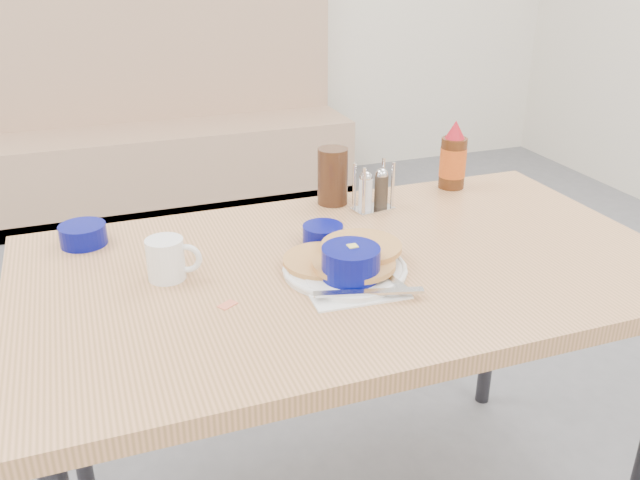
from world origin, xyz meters
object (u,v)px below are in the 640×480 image
object	(u,v)px
pancake_plate	(346,263)
coffee_mug	(167,259)
booth_bench	(175,140)
creamer_bowl	(83,235)
grits_setting	(351,268)
dining_table	(349,287)
condiment_caddy	(373,193)
butter_bowl	(323,234)
amber_tumbler	(333,176)
syrup_bottle	(453,159)

from	to	relation	value
pancake_plate	coffee_mug	xyz separation A→B (m)	(-0.35, 0.09, 0.03)
booth_bench	creamer_bowl	xyz separation A→B (m)	(-0.53, -2.24, 0.43)
booth_bench	grits_setting	size ratio (longest dim) A/B	8.90
dining_table	condiment_caddy	distance (m)	0.33
coffee_mug	butter_bowl	xyz separation A→B (m)	(0.36, 0.06, -0.02)
dining_table	butter_bowl	xyz separation A→B (m)	(-0.02, 0.12, 0.08)
creamer_bowl	butter_bowl	xyz separation A→B (m)	(0.51, -0.18, -0.00)
butter_bowl	amber_tumbler	size ratio (longest dim) A/B	0.63
coffee_mug	syrup_bottle	bearing A→B (deg)	18.94
creamer_bowl	syrup_bottle	xyz separation A→B (m)	(0.98, 0.05, 0.06)
pancake_plate	syrup_bottle	world-z (taller)	syrup_bottle
grits_setting	dining_table	bearing A→B (deg)	68.63
butter_bowl	syrup_bottle	xyz separation A→B (m)	(0.46, 0.22, 0.06)
dining_table	pancake_plate	world-z (taller)	pancake_plate
condiment_caddy	pancake_plate	bearing A→B (deg)	-133.15
dining_table	creamer_bowl	world-z (taller)	creamer_bowl
dining_table	condiment_caddy	size ratio (longest dim) A/B	11.26
amber_tumbler	coffee_mug	bearing A→B (deg)	-148.91
syrup_bottle	booth_bench	bearing A→B (deg)	101.48
syrup_bottle	condiment_caddy	bearing A→B (deg)	-164.16
amber_tumbler	condiment_caddy	distance (m)	0.12
creamer_bowl	amber_tumbler	world-z (taller)	amber_tumbler
syrup_bottle	amber_tumbler	bearing A→B (deg)	180.00
booth_bench	amber_tumbler	distance (m)	2.25
booth_bench	dining_table	world-z (taller)	booth_bench
booth_bench	butter_bowl	size ratio (longest dim) A/B	20.47
pancake_plate	condiment_caddy	xyz separation A→B (m)	(0.20, 0.30, 0.02)
pancake_plate	amber_tumbler	size ratio (longest dim) A/B	1.83
condiment_caddy	syrup_bottle	xyz separation A→B (m)	(0.27, 0.08, 0.04)
pancake_plate	coffee_mug	world-z (taller)	coffee_mug
coffee_mug	pancake_plate	bearing A→B (deg)	-14.86
grits_setting	butter_bowl	size ratio (longest dim) A/B	2.30
coffee_mug	amber_tumbler	bearing A→B (deg)	31.09
dining_table	amber_tumbler	xyz separation A→B (m)	(0.09, 0.34, 0.14)
creamer_bowl	condiment_caddy	size ratio (longest dim) A/B	0.84
pancake_plate	grits_setting	xyz separation A→B (m)	(-0.01, -0.06, 0.02)
grits_setting	coffee_mug	bearing A→B (deg)	156.07
grits_setting	syrup_bottle	xyz separation A→B (m)	(0.48, 0.43, 0.05)
amber_tumbler	syrup_bottle	world-z (taller)	syrup_bottle
pancake_plate	amber_tumbler	xyz separation A→B (m)	(0.12, 0.38, 0.05)
creamer_bowl	butter_bowl	distance (m)	0.54
grits_setting	creamer_bowl	xyz separation A→B (m)	(-0.49, 0.39, -0.01)
amber_tumbler	syrup_bottle	distance (m)	0.35
grits_setting	syrup_bottle	world-z (taller)	syrup_bottle
coffee_mug	butter_bowl	world-z (taller)	coffee_mug
condiment_caddy	coffee_mug	bearing A→B (deg)	-169.27
coffee_mug	grits_setting	world-z (taller)	coffee_mug
booth_bench	grits_setting	distance (m)	2.66
dining_table	grits_setting	distance (m)	0.14
booth_bench	condiment_caddy	size ratio (longest dim) A/B	15.28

